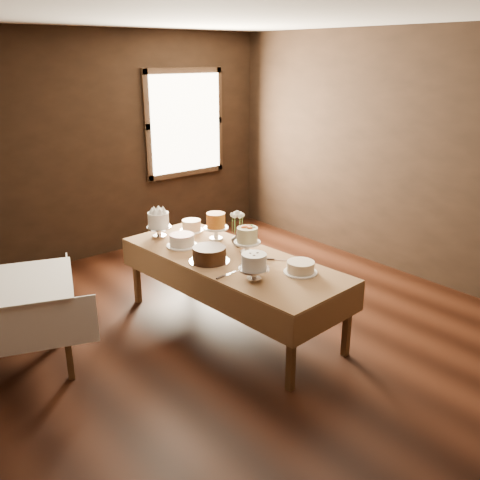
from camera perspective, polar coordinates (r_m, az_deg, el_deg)
name	(u,v)px	position (r m, az deg, el deg)	size (l,w,h in m)	color
floor	(254,343)	(4.88, 1.53, -11.19)	(5.00, 6.00, 0.01)	black
ceiling	(257,10)	(4.20, 1.90, 23.74)	(5.00, 6.00, 0.01)	beige
wall_back	(97,148)	(6.83, -15.36, 9.68)	(5.00, 0.02, 2.80)	black
wall_right	(425,159)	(6.23, 19.47, 8.37)	(0.02, 6.00, 2.80)	black
window	(186,123)	(7.37, -5.93, 12.53)	(1.10, 0.05, 1.30)	#FFEABF
display_table	(231,263)	(4.88, -0.95, -2.49)	(1.07, 2.37, 0.72)	#472E18
side_table	(16,292)	(4.65, -23.25, -5.27)	(1.15, 1.15, 0.76)	#472E18
cake_meringue	(159,225)	(5.43, -8.85, 1.58)	(0.30, 0.30, 0.27)	silver
cake_speckled	(191,226)	(5.59, -5.31, 1.55)	(0.25, 0.25, 0.12)	white
cake_lattice	(182,241)	(5.16, -6.35, -0.11)	(0.31, 0.31, 0.11)	white
cake_caramel	(216,228)	(5.30, -2.64, 1.34)	(0.25, 0.25, 0.29)	white
cake_chocolate	(209,255)	(4.74, -3.37, -1.62)	(0.43, 0.43, 0.14)	silver
cake_flowers	(247,242)	(4.93, 0.79, -0.17)	(0.26, 0.26, 0.26)	white
cake_swirl	(254,268)	(4.35, 1.53, -3.07)	(0.28, 0.28, 0.24)	silver
cake_cream	(301,268)	(4.53, 6.61, -3.01)	(0.34, 0.34, 0.10)	white
cake_server_a	(256,263)	(4.73, 1.80, -2.48)	(0.24, 0.03, 0.01)	silver
cake_server_b	(283,260)	(4.80, 4.66, -2.20)	(0.24, 0.03, 0.01)	silver
cake_server_c	(211,251)	(5.01, -3.23, -1.21)	(0.24, 0.03, 0.01)	silver
cake_server_d	(234,242)	(5.25, -0.60, -0.20)	(0.24, 0.03, 0.01)	silver
cake_server_e	(230,273)	(4.50, -1.07, -3.67)	(0.24, 0.03, 0.01)	silver
flower_vase	(237,239)	(5.17, -0.29, 0.16)	(0.12, 0.12, 0.13)	#2D2823
flower_bouquet	(237,221)	(5.11, -0.29, 2.10)	(0.14, 0.14, 0.20)	white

